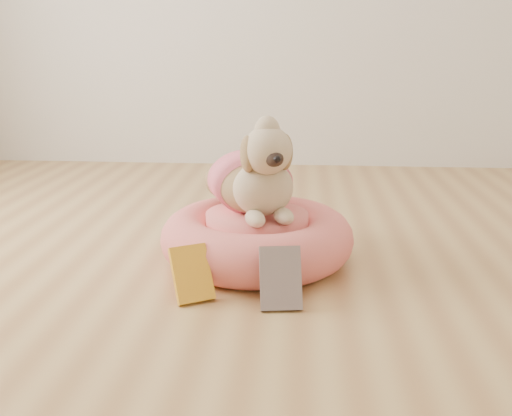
# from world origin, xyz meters

# --- Properties ---
(floor) EXTENTS (4.50, 4.50, 0.00)m
(floor) POSITION_xyz_m (0.00, 0.00, 0.00)
(floor) COLOR #AA7A47
(floor) RESTS_ON ground
(pet_bed) EXTENTS (0.73, 0.73, 0.19)m
(pet_bed) POSITION_xyz_m (0.25, 0.41, 0.09)
(pet_bed) COLOR #EE665D
(pet_bed) RESTS_ON floor
(dog) EXTENTS (0.53, 0.62, 0.38)m
(dog) POSITION_xyz_m (0.24, 0.42, 0.38)
(dog) COLOR brown
(dog) RESTS_ON pet_bed
(book_yellow) EXTENTS (0.16, 0.16, 0.17)m
(book_yellow) POSITION_xyz_m (0.07, 0.05, 0.09)
(book_yellow) COLOR yellow
(book_yellow) RESTS_ON floor
(book_white) EXTENTS (0.14, 0.12, 0.19)m
(book_white) POSITION_xyz_m (0.36, 0.02, 0.09)
(book_white) COLOR silver
(book_white) RESTS_ON floor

